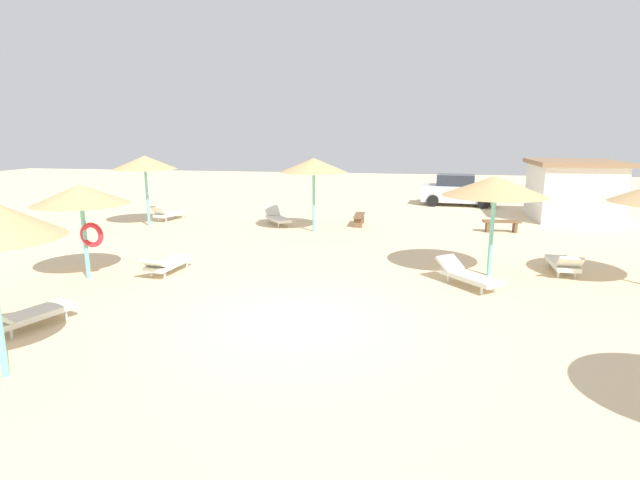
{
  "coord_description": "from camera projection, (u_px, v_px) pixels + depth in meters",
  "views": [
    {
      "loc": [
        2.43,
        -10.05,
        4.07
      ],
      "look_at": [
        0.0,
        3.0,
        1.2
      ],
      "focal_mm": 28.31,
      "sensor_mm": 36.0,
      "label": 1
    }
  ],
  "objects": [
    {
      "name": "lounger_4",
      "position": [
        166.0,
        264.0,
        14.63
      ],
      "size": [
        0.81,
        1.96,
        0.64
      ],
      "color": "silver",
      "rests_on": "ground"
    },
    {
      "name": "lounger_7",
      "position": [
        26.0,
        315.0,
        10.52
      ],
      "size": [
        1.19,
        1.99,
        0.73
      ],
      "color": "silver",
      "rests_on": "ground"
    },
    {
      "name": "beach_cabana",
      "position": [
        572.0,
        190.0,
        23.57
      ],
      "size": [
        3.81,
        4.22,
        2.75
      ],
      "color": "white",
      "rests_on": "ground"
    },
    {
      "name": "bench_1",
      "position": [
        359.0,
        218.0,
        22.2
      ],
      "size": [
        0.44,
        1.51,
        0.49
      ],
      "color": "brown",
      "rests_on": "ground"
    },
    {
      "name": "parked_car",
      "position": [
        458.0,
        191.0,
        28.14
      ],
      "size": [
        4.15,
        2.3,
        1.72
      ],
      "color": "silver",
      "rests_on": "ground"
    },
    {
      "name": "bench_0",
      "position": [
        501.0,
        224.0,
        20.7
      ],
      "size": [
        1.53,
        0.52,
        0.49
      ],
      "color": "brown",
      "rests_on": "ground"
    },
    {
      "name": "ground_plane",
      "position": [
        295.0,
        323.0,
        10.95
      ],
      "size": [
        80.0,
        80.0,
        0.0
      ],
      "primitive_type": "plane",
      "color": "beige"
    },
    {
      "name": "lounger_5",
      "position": [
        169.0,
        213.0,
        23.48
      ],
      "size": [
        1.04,
        1.96,
        0.77
      ],
      "color": "silver",
      "rests_on": "ground"
    },
    {
      "name": "parasol_4",
      "position": [
        81.0,
        196.0,
        13.76
      ],
      "size": [
        2.55,
        2.55,
        2.65
      ],
      "color": "#6BC6BC",
      "rests_on": "ground"
    },
    {
      "name": "lounger_1",
      "position": [
        563.0,
        263.0,
        14.63
      ],
      "size": [
        0.7,
        1.91,
        0.72
      ],
      "color": "silver",
      "rests_on": "ground"
    },
    {
      "name": "lounger_6",
      "position": [
        277.0,
        217.0,
        22.38
      ],
      "size": [
        1.61,
        1.89,
        0.77
      ],
      "color": "silver",
      "rests_on": "ground"
    },
    {
      "name": "parasol_0",
      "position": [
        495.0,
        186.0,
        13.99
      ],
      "size": [
        2.88,
        2.88,
        2.86
      ],
      "color": "#6BC6BC",
      "rests_on": "ground"
    },
    {
      "name": "lounger_0",
      "position": [
        467.0,
        275.0,
        13.47
      ],
      "size": [
        1.71,
        1.87,
        0.67
      ],
      "color": "silver",
      "rests_on": "ground"
    },
    {
      "name": "parasol_5",
      "position": [
        145.0,
        163.0,
        21.6
      ],
      "size": [
        2.69,
        2.69,
        3.05
      ],
      "color": "#6BC6BC",
      "rests_on": "ground"
    },
    {
      "name": "parasol_6",
      "position": [
        314.0,
        165.0,
        20.33
      ],
      "size": [
        2.75,
        2.75,
        3.02
      ],
      "color": "#6BC6BC",
      "rests_on": "ground"
    }
  ]
}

